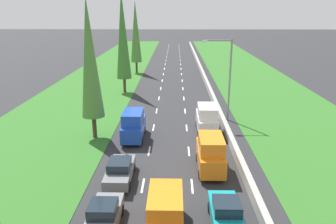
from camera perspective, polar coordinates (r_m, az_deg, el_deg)
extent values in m
plane|color=#28282B|center=(60.97, 0.75, 6.01)|extent=(300.00, 300.00, 0.00)
cube|color=#2D6623|center=(62.36, -11.01, 5.97)|extent=(14.00, 140.00, 0.04)
cube|color=#2D6623|center=(62.52, 14.09, 5.79)|extent=(14.00, 140.00, 0.04)
cube|color=#9E9B93|center=(61.11, 6.14, 6.35)|extent=(0.44, 120.00, 0.85)
cube|color=white|center=(24.09, -4.37, -12.54)|extent=(0.14, 2.00, 0.01)
cube|color=white|center=(29.42, -3.26, -6.71)|extent=(0.14, 2.00, 0.01)
cube|color=white|center=(34.97, -2.51, -2.70)|extent=(0.14, 2.00, 0.01)
cube|color=white|center=(40.65, -1.98, 0.20)|extent=(0.14, 2.00, 0.01)
cube|color=white|center=(46.41, -1.58, 2.38)|extent=(0.14, 2.00, 0.01)
cube|color=white|center=(52.22, -1.26, 4.08)|extent=(0.14, 2.00, 0.01)
cube|color=white|center=(58.07, -1.01, 5.44)|extent=(0.14, 2.00, 0.01)
cube|color=white|center=(63.95, -0.80, 6.55)|extent=(0.14, 2.00, 0.01)
cube|color=white|center=(69.85, -0.63, 7.47)|extent=(0.14, 2.00, 0.01)
cube|color=white|center=(75.77, -0.48, 8.25)|extent=(0.14, 2.00, 0.01)
cube|color=white|center=(81.69, -0.36, 8.92)|extent=(0.14, 2.00, 0.01)
cube|color=white|center=(87.63, -0.25, 9.49)|extent=(0.14, 2.00, 0.01)
cube|color=white|center=(93.58, -0.15, 10.00)|extent=(0.14, 2.00, 0.01)
cube|color=white|center=(99.53, -0.07, 10.44)|extent=(0.14, 2.00, 0.01)
cube|color=white|center=(105.49, 0.01, 10.83)|extent=(0.14, 2.00, 0.01)
cube|color=white|center=(111.45, 0.07, 11.18)|extent=(0.14, 2.00, 0.01)
cube|color=white|center=(117.41, 0.13, 11.50)|extent=(0.14, 2.00, 0.01)
cube|color=white|center=(24.02, 4.18, -12.63)|extent=(0.14, 2.00, 0.01)
cube|color=white|center=(29.37, 3.61, -6.77)|extent=(0.14, 2.00, 0.01)
cube|color=white|center=(34.92, 3.23, -2.74)|extent=(0.14, 2.00, 0.01)
cube|color=white|center=(40.61, 2.96, 0.16)|extent=(0.14, 2.00, 0.01)
cube|color=white|center=(46.37, 2.75, 2.36)|extent=(0.14, 2.00, 0.01)
cube|color=white|center=(52.19, 2.59, 4.06)|extent=(0.14, 2.00, 0.01)
cube|color=white|center=(58.04, 2.46, 5.42)|extent=(0.14, 2.00, 0.01)
cube|color=white|center=(63.92, 2.36, 6.53)|extent=(0.14, 2.00, 0.01)
cube|color=white|center=(69.83, 2.27, 7.46)|extent=(0.14, 2.00, 0.01)
cube|color=white|center=(75.74, 2.19, 8.24)|extent=(0.14, 2.00, 0.01)
cube|color=white|center=(81.67, 2.13, 8.90)|extent=(0.14, 2.00, 0.01)
cube|color=white|center=(87.61, 2.07, 9.48)|extent=(0.14, 2.00, 0.01)
cube|color=white|center=(93.56, 2.02, 9.98)|extent=(0.14, 2.00, 0.01)
cube|color=white|center=(99.51, 1.98, 10.43)|extent=(0.14, 2.00, 0.01)
cube|color=white|center=(105.47, 1.94, 10.82)|extent=(0.14, 2.00, 0.01)
cube|color=white|center=(111.43, 1.91, 11.17)|extent=(0.14, 2.00, 0.01)
cube|color=white|center=(117.40, 1.88, 11.49)|extent=(0.14, 2.00, 0.01)
cube|color=slate|center=(20.04, -10.88, -17.29)|extent=(1.68, 3.90, 0.76)
cube|color=#19232D|center=(19.41, -11.19, -16.08)|extent=(1.52, 1.60, 0.64)
cylinder|color=black|center=(21.39, -12.21, -16.16)|extent=(0.22, 0.64, 0.64)
cylinder|color=black|center=(21.10, -8.03, -16.41)|extent=(0.22, 0.64, 0.64)
cube|color=teal|center=(20.19, 9.88, -16.93)|extent=(1.68, 3.90, 0.76)
cube|color=#19232D|center=(19.56, 10.12, -15.73)|extent=(1.52, 1.60, 0.64)
cylinder|color=black|center=(21.31, 7.24, -16.02)|extent=(0.22, 0.64, 0.64)
cylinder|color=black|center=(21.52, 11.43, -15.88)|extent=(0.22, 0.64, 0.64)
cube|color=slate|center=(24.65, -8.27, -10.16)|extent=(1.76, 4.50, 0.72)
cube|color=#19232D|center=(24.22, -8.39, -8.94)|extent=(1.56, 1.90, 0.60)
cylinder|color=black|center=(26.17, -9.49, -9.39)|extent=(0.22, 0.64, 0.64)
cylinder|color=black|center=(25.92, -5.97, -9.50)|extent=(0.22, 0.64, 0.64)
cylinder|color=black|center=(23.76, -10.72, -12.40)|extent=(0.22, 0.64, 0.64)
cylinder|color=black|center=(23.49, -6.81, -12.57)|extent=(0.22, 0.64, 0.64)
cube|color=orange|center=(18.95, -0.41, -18.02)|extent=(1.90, 4.90, 1.40)
cube|color=orange|center=(18.00, -0.45, -15.33)|extent=(1.80, 3.10, 1.10)
cylinder|color=black|center=(20.63, -2.81, -17.11)|extent=(0.22, 0.64, 0.64)
cylinder|color=black|center=(20.60, 2.25, -17.18)|extent=(0.22, 0.64, 0.64)
cube|color=orange|center=(26.03, 7.29, -7.73)|extent=(1.90, 4.90, 1.40)
cube|color=orange|center=(25.25, 7.47, -5.45)|extent=(1.80, 3.10, 1.10)
cylinder|color=black|center=(27.62, 5.11, -7.72)|extent=(0.22, 0.64, 0.64)
cylinder|color=black|center=(27.79, 8.72, -7.69)|extent=(0.22, 0.64, 0.64)
cylinder|color=black|center=(24.90, 5.56, -10.68)|extent=(0.22, 0.64, 0.64)
cylinder|color=black|center=(25.10, 9.59, -10.62)|extent=(0.22, 0.64, 0.64)
cube|color=white|center=(33.76, 6.68, -1.73)|extent=(1.90, 4.90, 1.40)
cube|color=white|center=(33.09, 6.80, 0.15)|extent=(1.80, 3.10, 1.10)
cylinder|color=black|center=(35.35, 5.02, -1.99)|extent=(0.22, 0.64, 0.64)
cylinder|color=black|center=(35.51, 7.82, -2.00)|extent=(0.22, 0.64, 0.64)
cylinder|color=black|center=(32.51, 5.35, -3.77)|extent=(0.22, 0.64, 0.64)
cylinder|color=black|center=(32.68, 8.40, -3.76)|extent=(0.22, 0.64, 0.64)
cube|color=#1E47B7|center=(31.90, -5.95, -2.86)|extent=(1.90, 4.90, 1.40)
cube|color=#1E47B7|center=(31.21, -6.08, -0.89)|extent=(1.80, 3.10, 1.10)
cylinder|color=black|center=(33.67, -7.07, -3.06)|extent=(0.22, 0.64, 0.64)
cylinder|color=black|center=(33.47, -4.12, -3.10)|extent=(0.22, 0.64, 0.64)
cylinder|color=black|center=(30.88, -7.86, -5.03)|extent=(0.22, 0.64, 0.64)
cylinder|color=black|center=(30.65, -4.63, -5.09)|extent=(0.22, 0.64, 0.64)
cylinder|color=#4C3823|center=(32.75, -12.58, -2.51)|extent=(0.40, 0.40, 2.20)
cone|color=#4C7F38|center=(31.18, -13.37, 8.99)|extent=(2.13, 2.13, 11.01)
cylinder|color=#4C3823|center=(49.88, -7.49, 4.59)|extent=(0.41, 0.41, 2.20)
cone|color=#3D752D|center=(48.81, -7.84, 13.00)|extent=(2.17, 2.17, 12.44)
cylinder|color=#4C3823|center=(65.28, -5.44, 7.67)|extent=(0.41, 0.41, 2.20)
cone|color=#4C7F38|center=(64.50, -5.61, 13.63)|extent=(2.14, 2.14, 11.39)
cylinder|color=gray|center=(36.80, 10.60, 5.31)|extent=(0.20, 0.20, 9.00)
cylinder|color=gray|center=(35.96, 8.74, 12.15)|extent=(2.80, 0.12, 0.12)
cube|color=silver|center=(35.82, 6.46, 12.06)|extent=(0.60, 0.28, 0.20)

